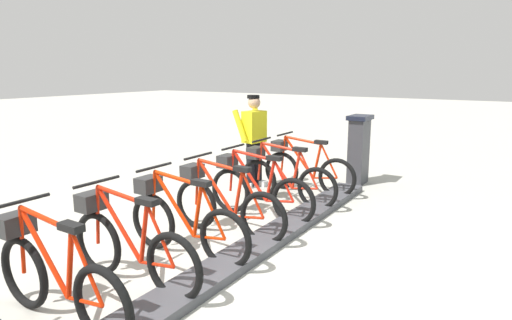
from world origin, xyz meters
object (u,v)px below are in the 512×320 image
at_px(worker_near_rack, 254,137).
at_px(bike_docked_4, 182,221).
at_px(bike_docked_2, 256,189).
at_px(bike_docked_5, 128,244).
at_px(bike_docked_1, 283,178).
at_px(bike_docked_0, 304,168).
at_px(bike_docked_6, 54,275).
at_px(payment_kiosk, 359,148).
at_px(bike_docked_3, 223,203).

bearing_deg(worker_near_rack, bike_docked_4, 107.61).
distance_m(bike_docked_2, bike_docked_5, 2.36).
xyz_separation_m(bike_docked_5, worker_near_rack, (0.96, -3.80, 0.48)).
height_order(bike_docked_2, bike_docked_4, same).
distance_m(bike_docked_4, worker_near_rack, 3.20).
distance_m(bike_docked_1, worker_near_rack, 1.26).
bearing_deg(bike_docked_1, bike_docked_0, -90.00).
bearing_deg(bike_docked_1, bike_docked_2, 90.00).
xyz_separation_m(bike_docked_1, worker_near_rack, (0.96, -0.66, 0.48)).
height_order(bike_docked_0, bike_docked_6, same).
bearing_deg(bike_docked_5, bike_docked_2, -90.00).
relative_size(payment_kiosk, bike_docked_2, 0.74).
bearing_deg(bike_docked_4, worker_near_rack, -72.39).
bearing_deg(bike_docked_4, bike_docked_1, -90.00).
bearing_deg(bike_docked_5, bike_docked_1, -90.00).
height_order(bike_docked_6, worker_near_rack, worker_near_rack).
xyz_separation_m(bike_docked_2, bike_docked_3, (0.00, 0.79, 0.00)).
bearing_deg(bike_docked_6, bike_docked_2, -90.00).
xyz_separation_m(bike_docked_1, bike_docked_4, (0.00, 2.36, 0.00)).
xyz_separation_m(payment_kiosk, bike_docked_4, (0.57, 4.24, -0.24)).
relative_size(bike_docked_4, bike_docked_5, 1.00).
relative_size(payment_kiosk, worker_near_rack, 0.77).
height_order(bike_docked_0, bike_docked_1, same).
bearing_deg(payment_kiosk, bike_docked_0, 62.49).
relative_size(bike_docked_3, bike_docked_5, 1.00).
distance_m(bike_docked_1, bike_docked_4, 2.36).
bearing_deg(bike_docked_2, payment_kiosk, -102.09).
relative_size(payment_kiosk, bike_docked_6, 0.74).
distance_m(bike_docked_3, bike_docked_6, 2.36).
height_order(bike_docked_2, bike_docked_6, same).
bearing_deg(bike_docked_6, bike_docked_3, -90.00).
bearing_deg(bike_docked_6, payment_kiosk, -95.62).
bearing_deg(bike_docked_2, bike_docked_4, 90.00).
height_order(payment_kiosk, worker_near_rack, worker_near_rack).
xyz_separation_m(payment_kiosk, bike_docked_1, (0.57, 1.88, -0.24)).
xyz_separation_m(payment_kiosk, bike_docked_3, (0.57, 3.46, -0.24)).
bearing_deg(bike_docked_1, bike_docked_6, 90.00).
height_order(bike_docked_0, worker_near_rack, worker_near_rack).
bearing_deg(bike_docked_0, bike_docked_3, 90.00).
distance_m(payment_kiosk, bike_docked_0, 1.26).
height_order(bike_docked_1, bike_docked_4, same).
bearing_deg(bike_docked_3, payment_kiosk, -99.40).
bearing_deg(bike_docked_0, bike_docked_6, 90.00).
distance_m(bike_docked_4, bike_docked_5, 0.79).
bearing_deg(payment_kiosk, worker_near_rack, 38.68).
distance_m(bike_docked_5, bike_docked_6, 0.79).
relative_size(bike_docked_2, worker_near_rack, 1.04).
bearing_deg(bike_docked_3, worker_near_rack, -66.76).
height_order(payment_kiosk, bike_docked_3, payment_kiosk).
height_order(bike_docked_1, bike_docked_2, same).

